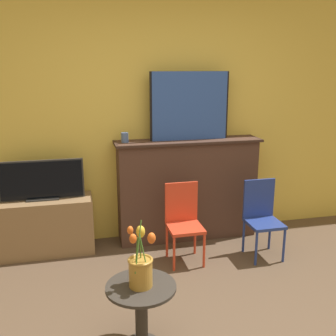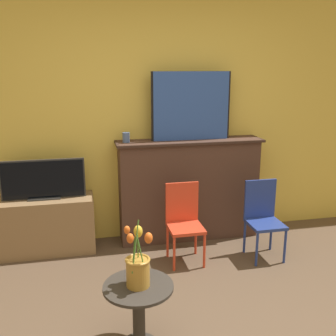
{
  "view_description": "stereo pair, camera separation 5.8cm",
  "coord_description": "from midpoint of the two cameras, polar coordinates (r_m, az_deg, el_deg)",
  "views": [
    {
      "loc": [
        -0.81,
        -1.94,
        1.84
      ],
      "look_at": [
        -0.07,
        1.2,
        1.0
      ],
      "focal_mm": 42.0,
      "sensor_mm": 36.0,
      "label": 1
    },
    {
      "loc": [
        -0.76,
        -1.95,
        1.84
      ],
      "look_at": [
        -0.07,
        1.2,
        1.0
      ],
      "focal_mm": 42.0,
      "sensor_mm": 36.0,
      "label": 2
    }
  ],
  "objects": [
    {
      "name": "chair_red",
      "position": [
        3.79,
        1.82,
        -7.31
      ],
      "size": [
        0.32,
        0.32,
        0.76
      ],
      "color": "red",
      "rests_on": "ground"
    },
    {
      "name": "painting",
      "position": [
        4.08,
        2.77,
        8.96
      ],
      "size": [
        0.83,
        0.03,
        0.7
      ],
      "color": "black",
      "rests_on": "fireplace_mantel"
    },
    {
      "name": "side_table",
      "position": [
        2.73,
        -4.54,
        -19.51
      ],
      "size": [
        0.46,
        0.46,
        0.47
      ],
      "color": "#332D28",
      "rests_on": "ground"
    },
    {
      "name": "vase_tulips",
      "position": [
        2.58,
        -4.65,
        -14.12
      ],
      "size": [
        0.18,
        0.21,
        0.46
      ],
      "color": "#B78433",
      "rests_on": "side_table"
    },
    {
      "name": "wall_back",
      "position": [
        4.18,
        -2.39,
        7.93
      ],
      "size": [
        8.0,
        0.06,
        2.7
      ],
      "color": "#EAC651",
      "rests_on": "ground"
    },
    {
      "name": "tv_stand",
      "position": [
        4.16,
        -17.75,
        -8.04
      ],
      "size": [
        0.94,
        0.36,
        0.56
      ],
      "color": "olive",
      "rests_on": "ground"
    },
    {
      "name": "fireplace_mantel",
      "position": [
        4.24,
        2.45,
        -2.93
      ],
      "size": [
        1.54,
        0.35,
        1.09
      ],
      "color": "#4C3328",
      "rests_on": "ground"
    },
    {
      "name": "tv_monitor",
      "position": [
        4.02,
        -18.26,
        -1.78
      ],
      "size": [
        0.8,
        0.12,
        0.4
      ],
      "color": "#2D2D2D",
      "rests_on": "tv_stand"
    },
    {
      "name": "chair_blue",
      "position": [
        3.98,
        13.04,
        -6.56
      ],
      "size": [
        0.32,
        0.32,
        0.76
      ],
      "color": "navy",
      "rests_on": "ground"
    },
    {
      "name": "mantel_candle",
      "position": [
        3.98,
        -6.71,
        4.41
      ],
      "size": [
        0.07,
        0.07,
        0.1
      ],
      "color": "#4C6699",
      "rests_on": "fireplace_mantel"
    }
  ]
}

